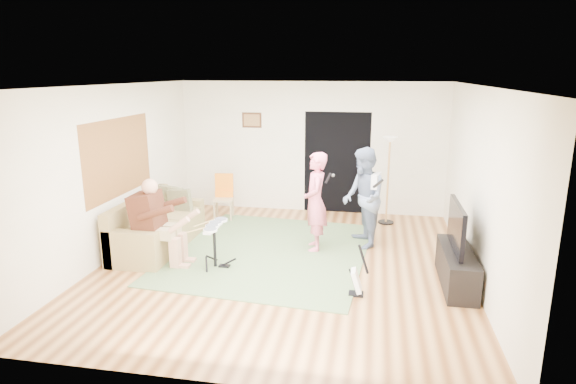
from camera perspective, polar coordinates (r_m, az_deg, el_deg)
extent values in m
plane|color=brown|center=(7.53, -0.50, -8.49)|extent=(6.00, 6.00, 0.00)
plane|color=white|center=(6.95, -0.55, 12.52)|extent=(6.00, 6.00, 0.00)
plane|color=#98612F|center=(8.22, -19.43, 3.91)|extent=(0.00, 2.05, 2.05)
plane|color=black|center=(10.02, 5.82, 3.45)|extent=(2.10, 0.00, 2.10)
cube|color=#3F2314|center=(10.19, -4.31, 8.49)|extent=(0.42, 0.03, 0.32)
cube|color=#526D42|center=(7.99, -2.08, -7.07)|extent=(3.32, 3.80, 0.02)
cube|color=olive|center=(8.42, -14.99, -4.98)|extent=(0.85, 1.70, 0.42)
cube|color=olive|center=(8.51, -17.28, -3.42)|extent=(0.16, 2.09, 0.85)
cube|color=olive|center=(9.21, -12.55, -2.59)|extent=(0.85, 0.20, 0.60)
cube|color=olive|center=(7.59, -18.06, -6.59)|extent=(0.85, 0.20, 0.60)
cube|color=#4B2315|center=(7.62, -16.31, -2.39)|extent=(0.37, 0.49, 0.62)
sphere|color=tan|center=(7.49, -16.08, 0.60)|extent=(0.24, 0.24, 0.24)
cylinder|color=black|center=(7.37, -8.68, -6.38)|extent=(0.04, 0.04, 0.63)
cube|color=white|center=(7.27, -8.77, -4.13)|extent=(0.12, 0.63, 0.04)
imported|color=#EE6786|center=(7.88, 3.27, -1.17)|extent=(0.49, 0.66, 1.64)
imported|color=slate|center=(8.11, 8.92, -0.70)|extent=(0.84, 0.97, 1.69)
cube|color=black|center=(6.61, 8.06, -11.86)|extent=(0.19, 0.16, 0.03)
cube|color=white|center=(6.53, 8.12, -10.36)|extent=(0.15, 0.23, 0.31)
cylinder|color=black|center=(6.41, 8.93, -7.88)|extent=(0.16, 0.04, 0.40)
cylinder|color=black|center=(9.66, 11.51, -3.52)|extent=(0.30, 0.30, 0.03)
cylinder|color=tan|center=(9.45, 11.75, 1.15)|extent=(0.04, 0.04, 1.61)
cone|color=white|center=(9.30, 12.00, 6.08)|extent=(0.27, 0.27, 0.11)
cube|color=tan|center=(9.69, -7.66, -0.87)|extent=(0.44, 0.44, 0.04)
cube|color=orange|center=(9.78, -7.41, 1.08)|extent=(0.37, 0.13, 0.38)
cube|color=black|center=(7.14, 19.35, -8.47)|extent=(0.40, 1.40, 0.50)
cube|color=black|center=(6.93, 19.35, -3.87)|extent=(0.06, 1.10, 0.63)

